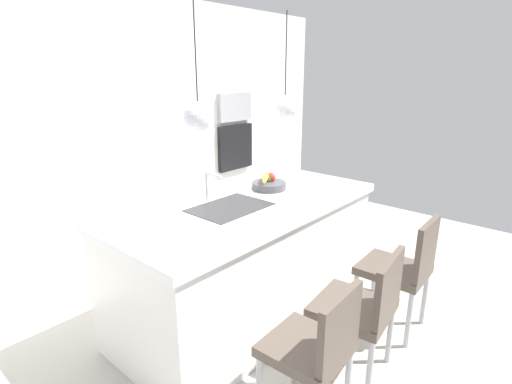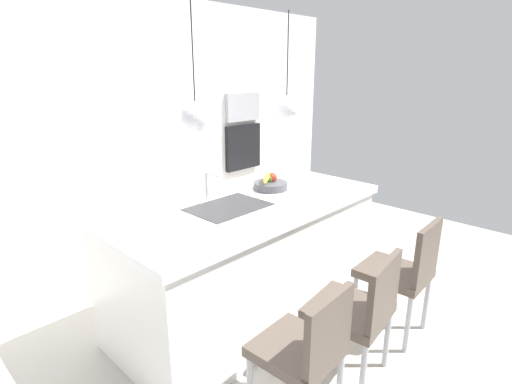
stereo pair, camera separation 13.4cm
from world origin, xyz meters
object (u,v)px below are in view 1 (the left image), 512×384
microwave (234,107)px  chair_far (403,267)px  chair_middle (363,305)px  fruit_bowl (269,183)px  chair_near (316,347)px  oven (235,147)px

microwave → chair_far: 2.87m
chair_far → chair_middle: bearing=179.7°
microwave → fruit_bowl: bearing=-127.3°
fruit_bowl → chair_far: (0.24, -1.07, -0.48)m
fruit_bowl → chair_near: (-0.90, -1.06, -0.50)m
microwave → chair_near: 3.41m
fruit_bowl → chair_far: fruit_bowl is taller
oven → chair_far: oven is taller
chair_near → chair_middle: bearing=-0.5°
chair_near → chair_middle: same height
microwave → chair_near: microwave is taller
fruit_bowl → chair_near: size_ratio=0.33×
fruit_bowl → chair_near: bearing=-130.3°
fruit_bowl → oven: 1.88m
microwave → chair_far: bearing=-109.3°
fruit_bowl → oven: size_ratio=0.50×
chair_near → chair_far: bearing=-0.4°
chair_far → chair_near: bearing=179.6°
fruit_bowl → microwave: 1.93m
microwave → chair_middle: microwave is taller
microwave → chair_near: bearing=-128.6°
chair_middle → microwave: bearing=59.4°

